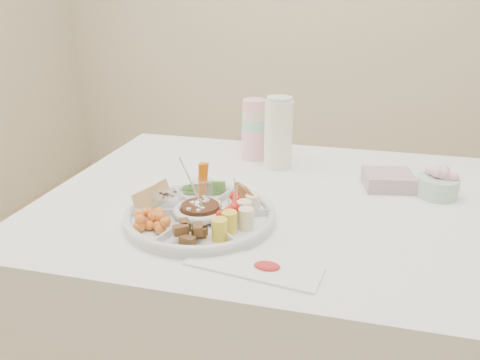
# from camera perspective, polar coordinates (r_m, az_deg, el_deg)

# --- Properties ---
(dining_table) EXTENTS (1.52, 1.02, 0.76)m
(dining_table) POSITION_cam_1_polar(r_m,az_deg,el_deg) (1.54, 7.90, -15.43)
(dining_table) COLOR white
(dining_table) RESTS_ON floor
(party_tray) EXTENTS (0.46, 0.46, 0.04)m
(party_tray) POSITION_cam_1_polar(r_m,az_deg,el_deg) (1.21, -4.87, -4.03)
(party_tray) COLOR silver
(party_tray) RESTS_ON dining_table
(bean_dip) EXTENTS (0.12, 0.12, 0.04)m
(bean_dip) POSITION_cam_1_polar(r_m,az_deg,el_deg) (1.20, -4.88, -3.71)
(bean_dip) COLOR #3E1A10
(bean_dip) RESTS_ON party_tray
(tortillas) EXTENTS (0.12, 0.12, 0.06)m
(tortillas) POSITION_cam_1_polar(r_m,az_deg,el_deg) (1.25, 0.49, -1.87)
(tortillas) COLOR #A36E4A
(tortillas) RESTS_ON party_tray
(carrot_cucumber) EXTENTS (0.13, 0.13, 0.10)m
(carrot_cucumber) POSITION_cam_1_polar(r_m,az_deg,el_deg) (1.31, -4.46, 0.09)
(carrot_cucumber) COLOR orange
(carrot_cucumber) RESTS_ON party_tray
(pita_raisins) EXTENTS (0.13, 0.13, 0.06)m
(pita_raisins) POSITION_cam_1_polar(r_m,az_deg,el_deg) (1.27, -9.73, -1.83)
(pita_raisins) COLOR #E9AD5C
(pita_raisins) RESTS_ON party_tray
(cherries) EXTENTS (0.14, 0.14, 0.05)m
(cherries) POSITION_cam_1_polar(r_m,az_deg,el_deg) (1.16, -10.73, -4.77)
(cherries) COLOR #FF9938
(cherries) RESTS_ON party_tray
(granola_chunks) EXTENTS (0.11, 0.11, 0.04)m
(granola_chunks) POSITION_cam_1_polar(r_m,az_deg,el_deg) (1.08, -5.45, -6.38)
(granola_chunks) COLOR brown
(granola_chunks) RESTS_ON party_tray
(banana_tomato) EXTENTS (0.15, 0.15, 0.10)m
(banana_tomato) POSITION_cam_1_polar(r_m,az_deg,el_deg) (1.13, 0.53, -3.82)
(banana_tomato) COLOR #FFE097
(banana_tomato) RESTS_ON party_tray
(cup_stack) EXTENTS (0.09, 0.09, 0.24)m
(cup_stack) POSITION_cam_1_polar(r_m,az_deg,el_deg) (1.64, 1.72, 6.74)
(cup_stack) COLOR silver
(cup_stack) RESTS_ON dining_table
(thermos) EXTENTS (0.11, 0.11, 0.24)m
(thermos) POSITION_cam_1_polar(r_m,az_deg,el_deg) (1.55, 4.72, 5.85)
(thermos) COLOR white
(thermos) RESTS_ON dining_table
(flower_bowl) EXTENTS (0.13, 0.13, 0.09)m
(flower_bowl) POSITION_cam_1_polar(r_m,az_deg,el_deg) (1.45, 23.02, -0.26)
(flower_bowl) COLOR #88B59A
(flower_bowl) RESTS_ON dining_table
(napkin_stack) EXTENTS (0.16, 0.14, 0.05)m
(napkin_stack) POSITION_cam_1_polar(r_m,az_deg,el_deg) (1.48, 17.64, -0.02)
(napkin_stack) COLOR #B4969F
(napkin_stack) RESTS_ON dining_table
(placemat) EXTENTS (0.30, 0.14, 0.01)m
(placemat) POSITION_cam_1_polar(r_m,az_deg,el_deg) (1.02, 1.63, -10.49)
(placemat) COLOR silver
(placemat) RESTS_ON dining_table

